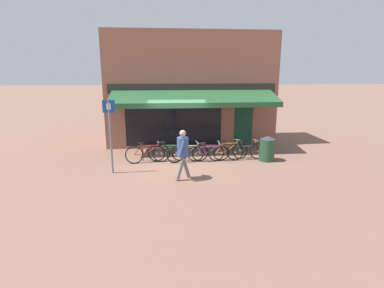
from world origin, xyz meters
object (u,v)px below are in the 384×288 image
Objects in this scene: bicycle_orange at (228,151)px; pedestrian_adult at (183,149)px; bicycle_black at (247,151)px; litter_bin at (267,148)px; parking_sign at (110,129)px; bicycle_red at (148,153)px; bicycle_green at (168,153)px; bicycle_silver at (187,153)px; bicycle_purple at (209,153)px.

pedestrian_adult reaches higher than bicycle_orange.
bicycle_black is 0.86m from litter_bin.
bicycle_orange is 5.01m from parking_sign.
pedestrian_adult is at bearing -152.43° from litter_bin.
bicycle_green is at bearing -0.77° from bicycle_red.
bicycle_black is at bearing -6.74° from bicycle_red.
bicycle_black is (2.55, 0.11, 0.00)m from bicycle_silver.
bicycle_red is 1.02× the size of bicycle_orange.
bicycle_orange is (1.77, 0.20, 0.00)m from bicycle_silver.
parking_sign is at bearing -172.54° from bicycle_black.
bicycle_black is (3.34, -0.08, 0.00)m from bicycle_green.
pedestrian_adult reaches higher than bicycle_green.
bicycle_green is at bearing 176.10° from litter_bin.
parking_sign is (-6.26, -1.03, 1.14)m from litter_bin.
pedestrian_adult is at bearing -65.10° from bicycle_red.
bicycle_black is at bearing 1.74° from bicycle_purple.
bicycle_black is (4.19, 0.02, -0.01)m from bicycle_red.
litter_bin is at bearing 9.31° from parking_sign.
bicycle_green reaches higher than bicycle_silver.
bicycle_orange reaches higher than bicycle_green.
bicycle_orange is 0.79m from bicycle_black.
parking_sign reaches higher than bicycle_orange.
bicycle_purple is at bearing 16.89° from parking_sign.
bicycle_purple is at bearing 178.60° from bicycle_orange.
pedestrian_adult is at bearing -148.67° from bicycle_black.
bicycle_green is at bearing 167.58° from bicycle_orange.
bicycle_black is 5.72m from parking_sign.
pedestrian_adult is (-2.87, -2.14, 0.69)m from bicycle_black.
bicycle_purple is (1.69, -0.16, -0.01)m from bicycle_green.
bicycle_red is at bearing 168.77° from bicycle_silver.
bicycle_purple is at bearing 177.21° from litter_bin.
pedestrian_adult reaches higher than bicycle_red.
bicycle_green is 0.96× the size of pedestrian_adult.
bicycle_red is at bearing 111.18° from pedestrian_adult.
bicycle_silver is 1.67× the size of litter_bin.
bicycle_red is 5.02m from litter_bin.
bicycle_black is at bearing 165.81° from litter_bin.
litter_bin is at bearing -23.06° from bicycle_orange.
litter_bin reaches higher than bicycle_orange.
bicycle_purple is 4.16m from parking_sign.
parking_sign is at bearing -170.69° from litter_bin.
parking_sign reaches higher than bicycle_red.
parking_sign is (-3.78, -1.15, 1.30)m from bicycle_purple.
bicycle_red is 0.85m from bicycle_green.
pedestrian_adult is 4.20m from litter_bin.
litter_bin is at bearing -4.07° from bicycle_purple.
bicycle_orange is at bearing -5.24° from bicycle_red.
bicycle_green is (0.84, 0.09, -0.01)m from bicycle_red.
parking_sign is at bearing 149.94° from pedestrian_adult.
bicycle_red is 1.05× the size of pedestrian_adult.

